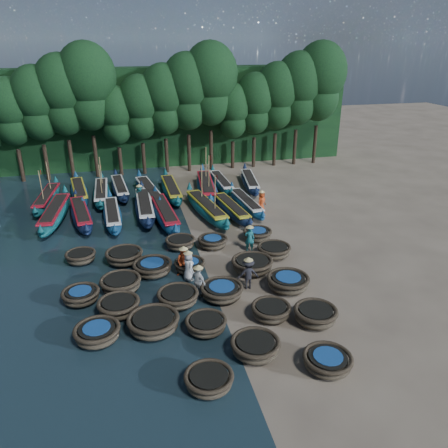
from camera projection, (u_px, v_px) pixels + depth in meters
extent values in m
plane|color=gray|center=(202.00, 261.00, 26.88)|extent=(120.00, 120.00, 0.00)
cube|color=black|center=(160.00, 117.00, 45.96)|extent=(40.00, 3.00, 10.00)
ellipsoid|color=brown|center=(209.00, 382.00, 17.06)|extent=(1.89, 1.89, 0.61)
torus|color=#3C3223|center=(209.00, 376.00, 16.94)|extent=(1.99, 1.99, 0.19)
cylinder|color=black|center=(209.00, 375.00, 16.93)|extent=(1.51, 1.51, 0.06)
ellipsoid|color=brown|center=(255.00, 348.00, 18.83)|extent=(2.18, 2.18, 0.68)
torus|color=#3C3223|center=(255.00, 342.00, 18.71)|extent=(2.19, 2.19, 0.21)
cylinder|color=black|center=(256.00, 342.00, 18.69)|extent=(1.66, 1.66, 0.06)
ellipsoid|color=brown|center=(327.00, 363.00, 18.05)|extent=(2.56, 2.56, 0.61)
torus|color=#3C3223|center=(328.00, 357.00, 17.93)|extent=(2.09, 2.09, 0.18)
cylinder|color=black|center=(328.00, 357.00, 17.92)|extent=(1.60, 1.60, 0.06)
cylinder|color=navy|center=(328.00, 356.00, 17.90)|extent=(1.23, 1.23, 0.04)
ellipsoid|color=brown|center=(98.00, 335.00, 19.69)|extent=(2.08, 2.08, 0.68)
torus|color=#3C3223|center=(97.00, 329.00, 19.57)|extent=(2.12, 2.12, 0.20)
cylinder|color=black|center=(97.00, 328.00, 19.55)|extent=(1.61, 1.61, 0.06)
cylinder|color=navy|center=(97.00, 328.00, 19.54)|extent=(1.24, 1.24, 0.04)
ellipsoid|color=brown|center=(154.00, 325.00, 20.35)|extent=(2.35, 2.35, 0.73)
torus|color=#3C3223|center=(153.00, 319.00, 20.21)|extent=(2.46, 2.46, 0.22)
cylinder|color=black|center=(153.00, 318.00, 20.20)|extent=(1.88, 1.88, 0.07)
ellipsoid|color=brown|center=(206.00, 326.00, 20.38)|extent=(2.38, 2.38, 0.61)
torus|color=#3C3223|center=(206.00, 321.00, 20.27)|extent=(1.97, 1.97, 0.18)
cylinder|color=black|center=(206.00, 320.00, 20.25)|extent=(1.50, 1.50, 0.06)
ellipsoid|color=brown|center=(271.00, 312.00, 21.33)|extent=(1.82, 1.82, 0.65)
torus|color=#3C3223|center=(271.00, 307.00, 21.21)|extent=(1.97, 1.97, 0.20)
cylinder|color=black|center=(271.00, 306.00, 21.20)|extent=(1.49, 1.49, 0.06)
ellipsoid|color=brown|center=(315.00, 317.00, 20.93)|extent=(2.55, 2.55, 0.74)
torus|color=#3C3223|center=(316.00, 311.00, 20.79)|extent=(2.13, 2.13, 0.22)
cylinder|color=black|center=(316.00, 310.00, 20.77)|extent=(1.60, 1.60, 0.07)
ellipsoid|color=brown|center=(81.00, 297.00, 22.61)|extent=(1.85, 1.85, 0.64)
torus|color=#3C3223|center=(80.00, 292.00, 22.49)|extent=(1.96, 1.96, 0.19)
cylinder|color=black|center=(80.00, 291.00, 22.48)|extent=(1.48, 1.48, 0.06)
cylinder|color=navy|center=(80.00, 291.00, 22.46)|extent=(1.14, 1.14, 0.04)
ellipsoid|color=brown|center=(119.00, 308.00, 21.60)|extent=(2.56, 2.56, 0.72)
torus|color=#3C3223|center=(118.00, 302.00, 21.47)|extent=(2.12, 2.12, 0.22)
cylinder|color=black|center=(118.00, 302.00, 21.45)|extent=(1.60, 1.60, 0.07)
ellipsoid|color=brown|center=(178.00, 299.00, 22.41)|extent=(2.40, 2.40, 0.69)
torus|color=#3C3223|center=(178.00, 293.00, 22.28)|extent=(2.16, 2.16, 0.21)
cylinder|color=black|center=(178.00, 293.00, 22.27)|extent=(1.64, 1.64, 0.06)
ellipsoid|color=brown|center=(222.00, 292.00, 22.99)|extent=(2.75, 2.75, 0.66)
torus|color=#3C3223|center=(222.00, 287.00, 22.87)|extent=(2.29, 2.29, 0.20)
cylinder|color=black|center=(222.00, 287.00, 22.85)|extent=(1.75, 1.75, 0.06)
cylinder|color=navy|center=(222.00, 286.00, 22.83)|extent=(1.35, 1.35, 0.04)
ellipsoid|color=brown|center=(288.00, 284.00, 23.78)|extent=(2.90, 2.90, 0.72)
torus|color=#3C3223|center=(288.00, 278.00, 23.65)|extent=(2.35, 2.35, 0.22)
cylinder|color=black|center=(288.00, 277.00, 23.63)|extent=(1.79, 1.79, 0.07)
cylinder|color=navy|center=(288.00, 277.00, 23.61)|extent=(1.38, 1.38, 0.04)
ellipsoid|color=brown|center=(121.00, 285.00, 23.60)|extent=(2.14, 2.14, 0.72)
torus|color=#3C3223|center=(120.00, 280.00, 23.47)|extent=(2.23, 2.23, 0.22)
cylinder|color=black|center=(120.00, 279.00, 23.45)|extent=(1.69, 1.69, 0.07)
ellipsoid|color=brown|center=(153.00, 269.00, 25.30)|extent=(2.47, 2.47, 0.70)
torus|color=#3C3223|center=(152.00, 264.00, 25.17)|extent=(2.30, 2.30, 0.21)
cylinder|color=black|center=(152.00, 263.00, 25.15)|extent=(1.75, 1.75, 0.06)
cylinder|color=navy|center=(152.00, 263.00, 25.13)|extent=(1.34, 1.34, 0.04)
ellipsoid|color=brown|center=(190.00, 267.00, 25.62)|extent=(2.08, 2.08, 0.62)
torus|color=#3C3223|center=(190.00, 262.00, 25.51)|extent=(1.84, 1.84, 0.19)
cylinder|color=black|center=(190.00, 262.00, 25.49)|extent=(1.39, 1.39, 0.06)
cylinder|color=navy|center=(190.00, 261.00, 25.48)|extent=(1.07, 1.07, 0.04)
ellipsoid|color=brown|center=(252.00, 266.00, 25.59)|extent=(2.62, 2.62, 0.72)
torus|color=#3C3223|center=(252.00, 261.00, 25.46)|extent=(2.46, 2.46, 0.22)
cylinder|color=black|center=(252.00, 260.00, 25.44)|extent=(1.88, 1.88, 0.07)
ellipsoid|color=brown|center=(274.00, 252.00, 27.35)|extent=(2.39, 2.39, 0.68)
torus|color=#3C3223|center=(274.00, 247.00, 27.22)|extent=(2.13, 2.13, 0.21)
cylinder|color=black|center=(274.00, 247.00, 27.20)|extent=(1.62, 1.62, 0.06)
ellipsoid|color=brown|center=(81.00, 258.00, 26.64)|extent=(2.14, 2.14, 0.63)
torus|color=#3C3223|center=(80.00, 254.00, 26.52)|extent=(1.85, 1.85, 0.19)
cylinder|color=black|center=(80.00, 253.00, 26.50)|extent=(1.39, 1.39, 0.06)
ellipsoid|color=brown|center=(124.00, 258.00, 26.58)|extent=(2.62, 2.62, 0.72)
torus|color=#3C3223|center=(124.00, 253.00, 26.45)|extent=(2.28, 2.28, 0.22)
cylinder|color=black|center=(124.00, 252.00, 26.43)|extent=(1.73, 1.73, 0.07)
ellipsoid|color=brown|center=(180.00, 244.00, 28.42)|extent=(2.24, 2.24, 0.66)
torus|color=#3C3223|center=(180.00, 240.00, 28.30)|extent=(1.96, 1.96, 0.20)
cylinder|color=black|center=(180.00, 239.00, 28.28)|extent=(1.48, 1.48, 0.06)
ellipsoid|color=brown|center=(213.00, 243.00, 28.58)|extent=(2.40, 2.40, 0.63)
torus|color=#3C3223|center=(213.00, 239.00, 28.47)|extent=(1.96, 1.96, 0.19)
cylinder|color=black|center=(213.00, 238.00, 28.45)|extent=(1.48, 1.48, 0.06)
cylinder|color=navy|center=(213.00, 238.00, 28.44)|extent=(1.14, 1.14, 0.04)
ellipsoid|color=brown|center=(257.00, 236.00, 29.57)|extent=(1.86, 1.86, 0.69)
torus|color=#3C3223|center=(258.00, 231.00, 29.44)|extent=(1.98, 1.98, 0.21)
cylinder|color=black|center=(258.00, 231.00, 29.42)|extent=(1.48, 1.48, 0.06)
cylinder|color=navy|center=(258.00, 230.00, 29.41)|extent=(1.14, 1.14, 0.04)
ellipsoid|color=#0F5558|center=(55.00, 214.00, 32.72)|extent=(2.27, 8.50, 1.05)
cone|color=#0F5558|center=(64.00, 188.00, 36.18)|extent=(0.46, 0.46, 0.63)
cone|color=#0F5558|center=(40.00, 228.00, 28.74)|extent=(0.46, 0.46, 0.52)
cube|color=#A71423|center=(54.00, 209.00, 32.55)|extent=(1.69, 6.58, 0.13)
cube|color=black|center=(54.00, 207.00, 32.51)|extent=(1.33, 5.72, 0.10)
ellipsoid|color=#0F1637|center=(81.00, 215.00, 32.65)|extent=(2.66, 7.86, 0.97)
cone|color=#0F1637|center=(75.00, 192.00, 35.61)|extent=(0.43, 0.43, 0.58)
cone|color=#0F1637|center=(86.00, 226.00, 29.23)|extent=(0.43, 0.43, 0.48)
cube|color=#A71423|center=(80.00, 210.00, 32.50)|extent=(2.00, 6.08, 0.12)
cube|color=black|center=(80.00, 209.00, 32.46)|extent=(1.61, 5.28, 0.10)
ellipsoid|color=navy|center=(112.00, 215.00, 32.64)|extent=(1.73, 7.49, 0.93)
cone|color=navy|center=(109.00, 193.00, 35.60)|extent=(0.41, 0.41, 0.56)
cone|color=navy|center=(115.00, 227.00, 29.22)|extent=(0.41, 0.41, 0.46)
cube|color=white|center=(112.00, 210.00, 32.49)|extent=(1.28, 5.80, 0.11)
cube|color=black|center=(112.00, 210.00, 32.46)|extent=(0.99, 5.05, 0.09)
ellipsoid|color=#0F1637|center=(145.00, 207.00, 33.99)|extent=(1.52, 8.35, 1.04)
cone|color=#0F1637|center=(141.00, 184.00, 37.37)|extent=(0.46, 0.46, 0.63)
cone|color=#0F1637|center=(148.00, 219.00, 30.10)|extent=(0.46, 0.46, 0.52)
cube|color=white|center=(144.00, 202.00, 33.82)|extent=(1.11, 6.47, 0.13)
cube|color=black|center=(144.00, 201.00, 33.79)|extent=(0.82, 5.64, 0.10)
ellipsoid|color=navy|center=(165.00, 214.00, 32.75)|extent=(2.17, 8.46, 1.05)
cone|color=navy|center=(155.00, 189.00, 36.06)|extent=(0.46, 0.46, 0.63)
cone|color=navy|center=(175.00, 227.00, 28.93)|extent=(0.46, 0.46, 0.52)
cube|color=#A71423|center=(164.00, 208.00, 32.58)|extent=(1.61, 6.55, 0.13)
cube|color=black|center=(164.00, 207.00, 32.55)|extent=(1.26, 5.70, 0.10)
ellipsoid|color=#0F5558|center=(206.00, 209.00, 33.65)|extent=(2.86, 8.55, 1.05)
cone|color=#0F5558|center=(189.00, 185.00, 36.86)|extent=(0.46, 0.46, 0.63)
cone|color=#0F5558|center=(227.00, 220.00, 29.92)|extent=(0.46, 0.46, 0.53)
cube|color=gold|center=(206.00, 204.00, 33.48)|extent=(2.15, 6.61, 0.13)
cube|color=black|center=(206.00, 203.00, 33.44)|extent=(1.73, 5.74, 0.11)
cylinder|color=#997F4C|center=(202.00, 183.00, 34.10)|extent=(0.07, 0.25, 2.94)
cylinder|color=#997F4C|center=(215.00, 195.00, 31.68)|extent=(0.07, 0.25, 2.94)
plane|color=red|center=(217.00, 177.00, 31.24)|extent=(0.00, 0.37, 0.37)
ellipsoid|color=#0F1637|center=(231.00, 210.00, 33.75)|extent=(2.27, 7.44, 0.92)
cone|color=#0F1637|center=(216.00, 188.00, 36.60)|extent=(0.40, 0.40, 0.55)
cone|color=#0F1637|center=(250.00, 220.00, 30.46)|extent=(0.40, 0.40, 0.46)
cube|color=gold|center=(231.00, 205.00, 33.60)|extent=(1.70, 5.76, 0.11)
cube|color=black|center=(231.00, 204.00, 33.57)|extent=(1.36, 5.00, 0.09)
ellipsoid|color=navy|center=(246.00, 204.00, 34.96)|extent=(1.89, 7.24, 0.89)
cone|color=navy|center=(232.00, 184.00, 37.79)|extent=(0.39, 0.39, 0.54)
cone|color=navy|center=(263.00, 213.00, 31.70)|extent=(0.39, 0.39, 0.45)
cube|color=white|center=(246.00, 199.00, 34.82)|extent=(1.40, 5.61, 0.11)
cube|color=black|center=(246.00, 198.00, 34.79)|extent=(1.10, 4.87, 0.09)
ellipsoid|color=#0F5558|center=(47.00, 199.00, 35.85)|extent=(2.02, 7.75, 0.96)
cone|color=#0F5558|center=(55.00, 179.00, 39.00)|extent=(0.42, 0.42, 0.57)
cone|color=#0F5558|center=(35.00, 209.00, 32.22)|extent=(0.42, 0.42, 0.48)
cube|color=#A71423|center=(46.00, 195.00, 35.69)|extent=(1.50, 6.00, 0.11)
cube|color=black|center=(46.00, 194.00, 35.66)|extent=(1.18, 5.22, 0.10)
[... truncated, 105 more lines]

